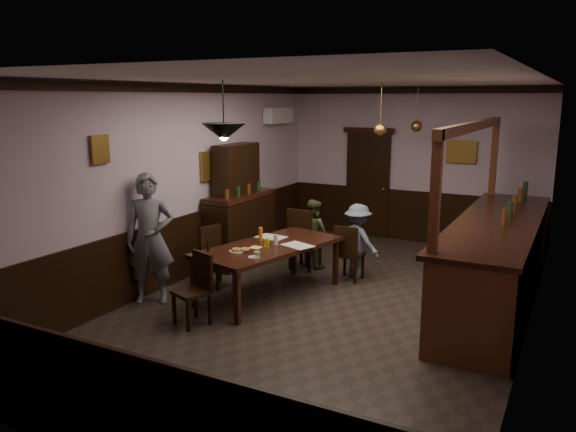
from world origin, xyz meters
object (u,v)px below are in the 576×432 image
Objects in this scene: dining_table at (269,249)px; person_standing at (150,239)px; chair_near at (196,285)px; person_seated_right at (358,241)px; person_seated_left at (313,233)px; sideboard at (239,215)px; bar_counter at (496,260)px; chair_side at (215,253)px; soda_can at (267,243)px; pendant_iron at (224,132)px; chair_far_left at (303,236)px; pendant_brass_mid at (380,130)px; pendant_brass_far at (417,126)px; chair_far_right at (348,251)px; coffee_cup at (257,254)px.

person_standing is (-1.32, -0.96, 0.22)m from dining_table.
person_seated_right is (1.11, 2.69, 0.09)m from chair_near.
chair_near is at bearing 84.92° from person_seated_right.
sideboard is (-1.24, -0.34, 0.24)m from person_seated_left.
person_standing is 0.41× the size of bar_counter.
person_seated_left is at bearing 3.67° from person_seated_right.
sideboard is (0.01, 2.24, -0.09)m from person_standing.
soda_can is at bearing -83.92° from chair_side.
sideboard is 2.72× the size of pendant_iron.
chair_side is at bearing 135.32° from chair_near.
chair_far_left reaches higher than soda_can.
chair_far_left is at bearing -17.18° from chair_side.
person_seated_left reaches higher than dining_table.
chair_far_left is at bearing 88.14° from pendant_iron.
chair_side is 0.80× the size of person_seated_left.
chair_side is 0.50× the size of person_standing.
person_standing is 3.82m from pendant_brass_mid.
soda_can is (-0.76, -1.53, 0.22)m from person_seated_right.
sideboard is 4.21m from bar_counter.
soda_can is 0.15× the size of pendant_brass_mid.
pendant_brass_far is at bearing -108.40° from person_seated_left.
chair_near reaches higher than soda_can.
person_standing is at bearing 65.49° from person_seated_right.
person_seated_right is 1.72m from soda_can.
person_seated_left is 3.00m from bar_counter.
dining_table is 2.57m from pendant_brass_mid.
chair_near is at bearing -113.39° from pendant_brass_mid.
soda_can is (0.99, -0.16, 0.31)m from chair_side.
bar_counter reaches higher than chair_side.
pendant_iron is at bearing -109.81° from pendant_brass_far.
pendant_brass_mid reaches higher than soda_can.
dining_table is 1.17× the size of sideboard.
chair_far_left is 1.38× the size of pendant_iron.
chair_side is at bearing 38.41° from person_standing.
bar_counter is (3.84, 1.12, 0.13)m from chair_side.
pendant_brass_far reaches higher than chair_far_right.
sideboard is 2.50× the size of pendant_brass_mid.
person_seated_right is 2.43m from pendant_brass_far.
coffee_cup is 0.10× the size of pendant_brass_mid.
person_seated_right is 1.75m from pendant_brass_mid.
coffee_cup is at bearing 90.58° from person_seated_right.
pendant_brass_mid is at bearing 62.81° from soda_can.
bar_counter is at bearing 56.77° from chair_near.
pendant_brass_mid is (0.81, 2.37, 1.50)m from coffee_cup.
pendant_brass_mid is (0.19, 0.33, 1.71)m from person_seated_right.
chair_far_left reaches higher than chair_far_right.
chair_side is at bearing -138.75° from pendant_brass_mid.
dining_table is at bearing -44.11° from sideboard.
chair_far_left is 1.27× the size of pendant_brass_mid.
chair_near reaches higher than coffee_cup.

